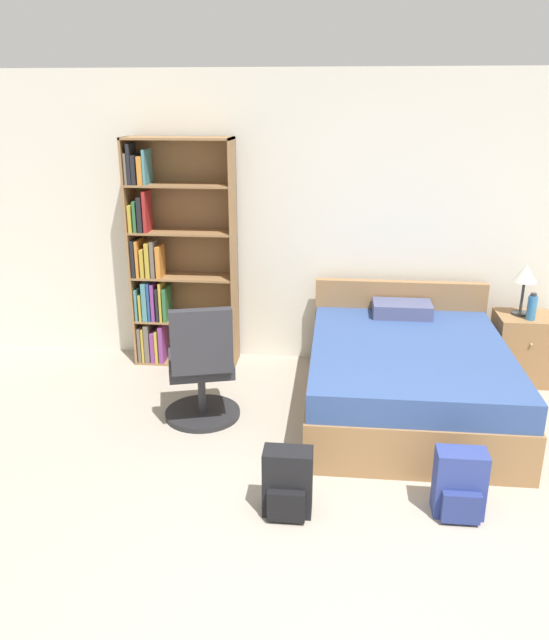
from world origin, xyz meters
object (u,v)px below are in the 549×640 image
object	(u,v)px
water_bottle	(532,307)
backpack_black	(288,484)
bookshelf	(170,261)
bed	(406,376)
table_lamp	(525,276)
office_chair	(201,371)
nightstand	(522,348)
backpack_blue	(460,485)

from	to	relation	value
water_bottle	backpack_black	world-z (taller)	water_bottle
bookshelf	bed	bearing A→B (deg)	-21.00
bookshelf	backpack_black	size ratio (longest dim) A/B	4.90
backpack_black	table_lamp	bearing A→B (deg)	49.28
office_chair	backpack_black	xyz separation A→B (m)	(0.74, -1.07, -0.22)
table_lamp	nightstand	bearing A→B (deg)	-27.96
table_lamp	water_bottle	bearing A→B (deg)	-69.37
office_chair	backpack_blue	size ratio (longest dim) A/B	2.32
office_chair	water_bottle	xyz separation A→B (m)	(2.62, 0.93, 0.29)
bookshelf	nightstand	xyz separation A→B (m)	(3.14, -0.12, -0.67)
bookshelf	office_chair	bearing A→B (deg)	-65.67
table_lamp	water_bottle	world-z (taller)	table_lamp
nightstand	backpack_blue	xyz separation A→B (m)	(-0.87, -2.01, -0.10)
bookshelf	nightstand	world-z (taller)	bookshelf
bed	backpack_blue	xyz separation A→B (m)	(0.19, -1.33, -0.10)
office_chair	backpack_blue	world-z (taller)	office_chair
bed	backpack_blue	size ratio (longest dim) A/B	4.58
water_bottle	backpack_black	distance (m)	2.78
bed	table_lamp	size ratio (longest dim) A/B	4.34
water_bottle	table_lamp	bearing A→B (deg)	110.63
table_lamp	office_chair	bearing A→B (deg)	-157.59
bookshelf	backpack_blue	world-z (taller)	bookshelf
water_bottle	office_chair	bearing A→B (deg)	-160.50
table_lamp	bed	bearing A→B (deg)	-144.98
bed	office_chair	bearing A→B (deg)	-167.27
bed	water_bottle	bearing A→B (deg)	28.51
office_chair	table_lamp	distance (m)	2.82
bed	water_bottle	world-z (taller)	water_bottle
bed	office_chair	xyz separation A→B (m)	(-1.56, -0.35, 0.13)
nightstand	table_lamp	bearing A→B (deg)	152.04
office_chair	nightstand	xyz separation A→B (m)	(2.62, 1.03, -0.12)
bookshelf	water_bottle	world-z (taller)	bookshelf
bookshelf	backpack_blue	bearing A→B (deg)	-43.13
bed	backpack_black	bearing A→B (deg)	-120.05
table_lamp	water_bottle	distance (m)	0.27
office_chair	bookshelf	bearing A→B (deg)	114.33
table_lamp	backpack_blue	size ratio (longest dim) A/B	1.05
table_lamp	backpack_blue	world-z (taller)	table_lamp
water_bottle	nightstand	bearing A→B (deg)	90.11
nightstand	backpack_black	size ratio (longest dim) A/B	1.43
office_chair	table_lamp	xyz separation A→B (m)	(2.57, 1.06, 0.52)
bookshelf	office_chair	xyz separation A→B (m)	(0.52, -1.15, -0.55)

